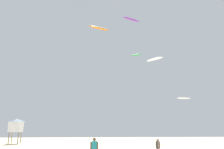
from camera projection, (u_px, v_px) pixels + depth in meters
person_foreground at (94, 148)px, 15.71m from camera, size 0.58×0.40×1.75m
person_midground at (158, 147)px, 18.59m from camera, size 0.35×0.52×1.56m
lifeguard_tower at (16, 125)px, 37.78m from camera, size 2.30×2.30×4.15m
kite_aloft_1 at (136, 55)px, 55.07m from camera, size 2.68×2.19×0.34m
kite_aloft_2 at (99, 28)px, 41.27m from camera, size 4.20×2.71×0.82m
kite_aloft_3 at (131, 19)px, 44.72m from camera, size 4.22×2.91×0.93m
kite_aloft_5 at (155, 59)px, 36.12m from camera, size 2.84×3.10×0.56m
kite_aloft_6 at (184, 98)px, 51.96m from camera, size 3.57×1.27×0.37m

